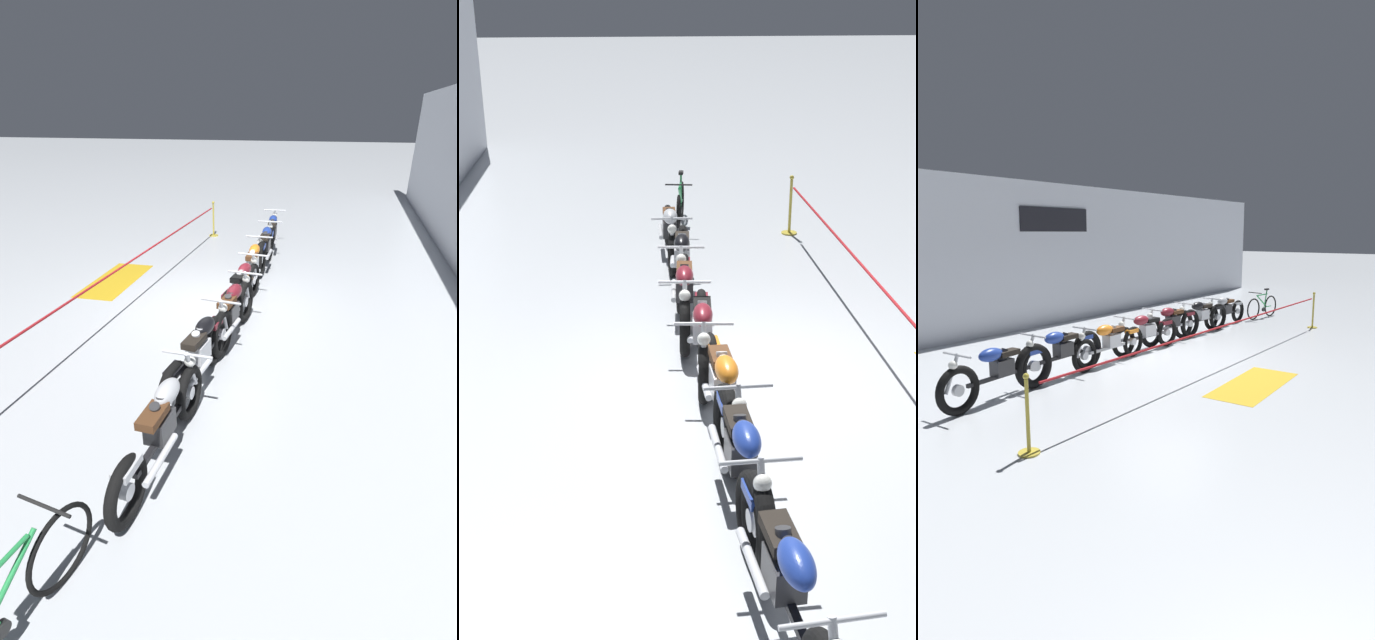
{
  "view_description": "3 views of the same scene",
  "coord_description": "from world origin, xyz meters",
  "views": [
    {
      "loc": [
        7.4,
        2.26,
        3.39
      ],
      "look_at": [
        1.44,
        0.69,
        0.44
      ],
      "focal_mm": 24.0,
      "sensor_mm": 36.0,
      "label": 1
    },
    {
      "loc": [
        -8.25,
        1.49,
        4.19
      ],
      "look_at": [
        -0.01,
        0.76,
        0.67
      ],
      "focal_mm": 45.0,
      "sensor_mm": 36.0,
      "label": 2
    },
    {
      "loc": [
        -9.04,
        -6.28,
        2.76
      ],
      "look_at": [
        -0.13,
        0.42,
        0.8
      ],
      "focal_mm": 28.0,
      "sensor_mm": 36.0,
      "label": 3
    }
  ],
  "objects": [
    {
      "name": "motorcycle_maroon_3",
      "position": [
        0.07,
        0.59,
        0.46
      ],
      "size": [
        2.21,
        0.62,
        0.93
      ],
      "color": "black",
      "rests_on": "ground"
    },
    {
      "name": "floor_banner",
      "position": [
        -0.81,
        -2.56,
        0.0
      ],
      "size": [
        2.35,
        1.03,
        0.01
      ],
      "primitive_type": "cube",
      "rotation": [
        0.0,
        0.0,
        0.05
      ],
      "color": "#B78E19",
      "rests_on": "ground"
    },
    {
      "name": "ground_plane",
      "position": [
        0.0,
        0.0,
        0.0
      ],
      "size": [
        120.0,
        120.0,
        0.0
      ],
      "primitive_type": "plane",
      "color": "#B2B7BC"
    },
    {
      "name": "stanchion_mid_left",
      "position": [
        5.37,
        -1.53,
        0.36
      ],
      "size": [
        0.28,
        0.28,
        1.05
      ],
      "color": "gold",
      "rests_on": "ground"
    },
    {
      "name": "motorcycle_orange_2",
      "position": [
        -1.29,
        0.52,
        0.46
      ],
      "size": [
        2.3,
        0.62,
        0.92
      ],
      "color": "black",
      "rests_on": "ground"
    },
    {
      "name": "motorcycle_black_5",
      "position": [
        2.62,
        0.62,
        0.48
      ],
      "size": [
        2.36,
        0.62,
        0.96
      ],
      "color": "black",
      "rests_on": "ground"
    },
    {
      "name": "stanchion_far_left",
      "position": [
        -1.34,
        -1.53,
        0.74
      ],
      "size": [
        10.5,
        0.28,
        1.05
      ],
      "color": "gold",
      "rests_on": "ground"
    },
    {
      "name": "motorcycle_blue_0",
      "position": [
        -4.12,
        0.47,
        0.48
      ],
      "size": [
        2.45,
        0.62,
        0.97
      ],
      "color": "black",
      "rests_on": "ground"
    },
    {
      "name": "motorcycle_silver_6",
      "position": [
        4.13,
        0.69,
        0.45
      ],
      "size": [
        2.26,
        0.62,
        0.92
      ],
      "color": "black",
      "rests_on": "ground"
    },
    {
      "name": "motorcycle_maroon_4",
      "position": [
        1.28,
        0.69,
        0.47
      ],
      "size": [
        2.32,
        0.62,
        0.95
      ],
      "color": "black",
      "rests_on": "ground"
    },
    {
      "name": "motorcycle_blue_1",
      "position": [
        -2.65,
        0.55,
        0.48
      ],
      "size": [
        2.26,
        0.62,
        0.99
      ],
      "color": "black",
      "rests_on": "ground"
    },
    {
      "name": "back_wall",
      "position": [
        0.0,
        5.12,
        2.1
      ],
      "size": [
        28.0,
        0.29,
        4.2
      ],
      "color": "silver",
      "rests_on": "ground"
    },
    {
      "name": "bicycle",
      "position": [
        6.08,
        0.36,
        0.37
      ],
      "size": [
        1.7,
        0.48,
        0.95
      ],
      "color": "black",
      "rests_on": "ground"
    }
  ]
}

